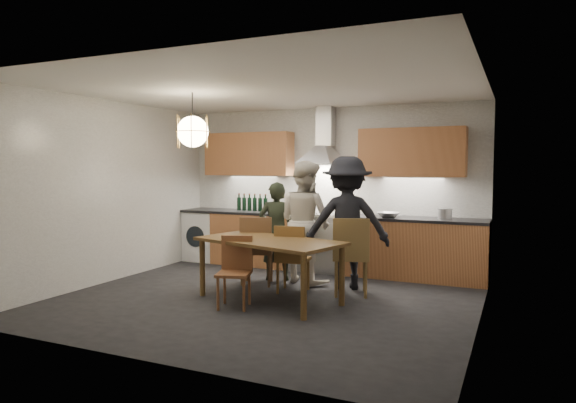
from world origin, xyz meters
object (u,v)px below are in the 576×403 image
at_px(chair_back_left, 257,246).
at_px(stock_pot, 445,214).
at_px(person_mid, 305,222).
at_px(chair_front, 235,266).
at_px(person_left, 277,231).
at_px(mixing_bowl, 389,215).
at_px(wine_bottles, 252,202).
at_px(dining_table, 269,247).
at_px(person_right, 347,223).

xyz_separation_m(chair_back_left, stock_pot, (2.32, 1.38, 0.42)).
bearing_deg(person_mid, chair_back_left, 67.18).
bearing_deg(stock_pot, chair_front, -130.91).
bearing_deg(person_left, mixing_bowl, -170.33).
height_order(stock_pot, wine_bottles, wine_bottles).
bearing_deg(wine_bottles, mixing_bowl, -3.50).
height_order(chair_back_left, person_mid, person_mid).
height_order(person_mid, stock_pot, person_mid).
bearing_deg(mixing_bowl, wine_bottles, 176.50).
bearing_deg(person_left, chair_front, 76.74).
bearing_deg(person_left, dining_table, 91.72).
height_order(dining_table, person_left, person_left).
bearing_deg(person_mid, person_right, -164.99).
relative_size(person_mid, stock_pot, 8.62).
height_order(chair_back_left, stock_pot, stock_pot).
distance_m(person_left, person_right, 1.10).
relative_size(person_right, mixing_bowl, 5.58).
relative_size(dining_table, wine_bottles, 3.41).
relative_size(dining_table, chair_back_left, 2.04).
distance_m(chair_back_left, mixing_bowl, 2.03).
bearing_deg(wine_bottles, dining_table, -56.64).
distance_m(chair_back_left, stock_pot, 2.73).
xyz_separation_m(chair_back_left, person_right, (1.17, 0.40, 0.34)).
height_order(dining_table, wine_bottles, wine_bottles).
height_order(person_right, wine_bottles, person_right).
bearing_deg(dining_table, stock_pot, 62.88).
xyz_separation_m(chair_front, mixing_bowl, (1.28, 2.28, 0.46)).
relative_size(person_left, person_right, 0.80).
relative_size(chair_front, mixing_bowl, 2.59).
bearing_deg(chair_back_left, chair_front, 82.88).
relative_size(dining_table, stock_pot, 9.79).
bearing_deg(chair_front, mixing_bowl, 43.70).
height_order(person_left, person_right, person_right).
height_order(person_left, person_mid, person_mid).
xyz_separation_m(person_left, mixing_bowl, (1.45, 0.81, 0.22)).
distance_m(dining_table, person_mid, 1.14).
bearing_deg(chair_front, chair_back_left, 86.87).
height_order(chair_front, mixing_bowl, mixing_bowl).
height_order(person_left, wine_bottles, person_left).
xyz_separation_m(mixing_bowl, stock_pot, (0.79, 0.11, 0.03)).
relative_size(chair_back_left, wine_bottles, 1.67).
distance_m(person_mid, person_right, 0.66).
xyz_separation_m(stock_pot, wine_bottles, (-3.16, 0.04, 0.07)).
distance_m(stock_pot, wine_bottles, 3.16).
distance_m(chair_back_left, person_right, 1.28).
bearing_deg(wine_bottles, person_left, -46.20).
distance_m(chair_front, person_right, 1.74).
distance_m(chair_back_left, person_left, 0.49).
relative_size(chair_back_left, person_mid, 0.56).
distance_m(person_mid, stock_pot, 2.01).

